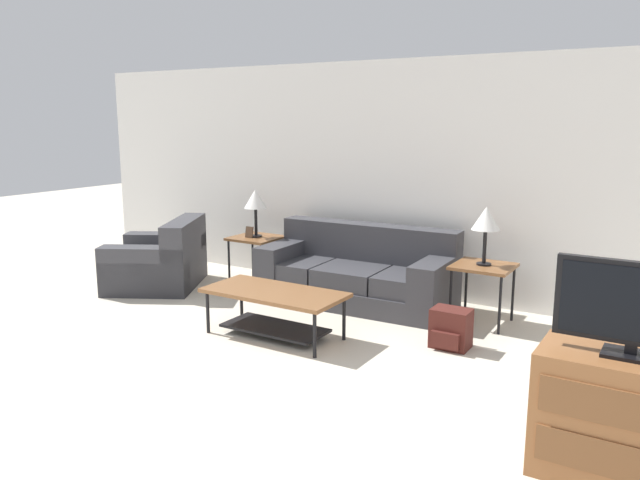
# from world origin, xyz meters

# --- Properties ---
(ground_plane) EXTENTS (24.00, 24.00, 0.00)m
(ground_plane) POSITION_xyz_m (0.00, 0.00, 0.00)
(ground_plane) COLOR beige
(wall_back) EXTENTS (8.69, 0.06, 2.60)m
(wall_back) POSITION_xyz_m (0.00, 4.46, 1.30)
(wall_back) COLOR white
(wall_back) RESTS_ON ground_plane
(couch) EXTENTS (2.10, 0.97, 0.82)m
(couch) POSITION_xyz_m (-0.03, 3.85, 0.30)
(couch) COLOR #38383D
(couch) RESTS_ON ground_plane
(armchair) EXTENTS (1.38, 1.43, 0.80)m
(armchair) POSITION_xyz_m (-2.34, 3.20, 0.28)
(armchair) COLOR #38383D
(armchair) RESTS_ON ground_plane
(coffee_table) EXTENTS (1.29, 0.62, 0.43)m
(coffee_table) POSITION_xyz_m (-0.16, 2.49, 0.32)
(coffee_table) COLOR brown
(coffee_table) RESTS_ON ground_plane
(side_table_left) EXTENTS (0.55, 0.54, 0.58)m
(side_table_left) POSITION_xyz_m (-1.40, 3.85, 0.53)
(side_table_left) COLOR brown
(side_table_left) RESTS_ON ground_plane
(side_table_right) EXTENTS (0.55, 0.54, 0.58)m
(side_table_right) POSITION_xyz_m (1.34, 3.85, 0.53)
(side_table_right) COLOR brown
(side_table_right) RESTS_ON ground_plane
(table_lamp_left) EXTENTS (0.27, 0.27, 0.56)m
(table_lamp_left) POSITION_xyz_m (-1.40, 3.85, 1.02)
(table_lamp_left) COLOR black
(table_lamp_left) RESTS_ON side_table_left
(table_lamp_right) EXTENTS (0.27, 0.27, 0.56)m
(table_lamp_right) POSITION_xyz_m (1.34, 3.85, 1.02)
(table_lamp_right) COLOR black
(table_lamp_right) RESTS_ON side_table_right
(tv_console) EXTENTS (0.92, 0.49, 0.72)m
(tv_console) POSITION_xyz_m (2.81, 1.61, 0.36)
(tv_console) COLOR #935B33
(tv_console) RESTS_ON ground_plane
(television) EXTENTS (0.80, 0.20, 0.52)m
(television) POSITION_xyz_m (2.81, 1.61, 1.00)
(television) COLOR black
(television) RESTS_ON tv_console
(backpack) EXTENTS (0.33, 0.31, 0.35)m
(backpack) POSITION_xyz_m (1.31, 3.06, 0.17)
(backpack) COLOR #4C1E19
(backpack) RESTS_ON ground_plane
(picture_frame) EXTENTS (0.10, 0.04, 0.13)m
(picture_frame) POSITION_xyz_m (-1.44, 3.77, 0.65)
(picture_frame) COLOR #4C3828
(picture_frame) RESTS_ON side_table_left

